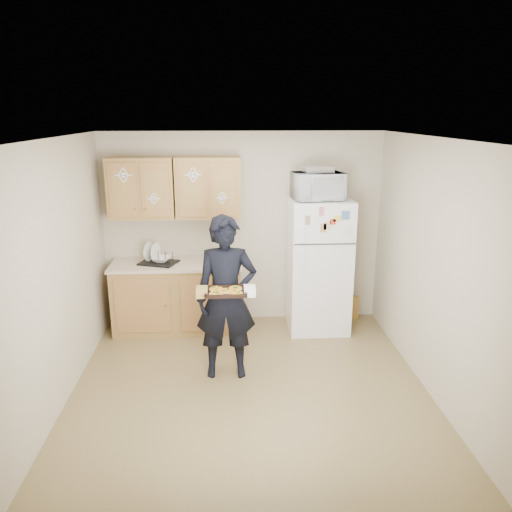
{
  "coord_description": "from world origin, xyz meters",
  "views": [
    {
      "loc": [
        -0.2,
        -4.57,
        2.72
      ],
      "look_at": [
        0.09,
        0.45,
        1.27
      ],
      "focal_mm": 35.0,
      "sensor_mm": 36.0,
      "label": 1
    }
  ],
  "objects_px": {
    "dish_rack": "(158,257)",
    "person": "(226,298)",
    "refrigerator": "(319,265)",
    "baking_tray": "(226,292)",
    "microwave": "(318,186)"
  },
  "relations": [
    {
      "from": "dish_rack",
      "to": "baking_tray",
      "type": "bearing_deg",
      "value": -60.41
    },
    {
      "from": "baking_tray",
      "to": "person",
      "type": "bearing_deg",
      "value": 88.86
    },
    {
      "from": "microwave",
      "to": "dish_rack",
      "type": "bearing_deg",
      "value": 168.46
    },
    {
      "from": "person",
      "to": "dish_rack",
      "type": "height_order",
      "value": "person"
    },
    {
      "from": "refrigerator",
      "to": "microwave",
      "type": "height_order",
      "value": "microwave"
    },
    {
      "from": "microwave",
      "to": "dish_rack",
      "type": "height_order",
      "value": "microwave"
    },
    {
      "from": "refrigerator",
      "to": "baking_tray",
      "type": "xyz_separation_m",
      "value": [
        -1.18,
        -1.45,
        0.19
      ]
    },
    {
      "from": "person",
      "to": "microwave",
      "type": "distance_m",
      "value": 1.86
    },
    {
      "from": "dish_rack",
      "to": "person",
      "type": "bearing_deg",
      "value": -54.47
    },
    {
      "from": "refrigerator",
      "to": "dish_rack",
      "type": "bearing_deg",
      "value": 178.99
    },
    {
      "from": "person",
      "to": "dish_rack",
      "type": "relative_size",
      "value": 3.95
    },
    {
      "from": "refrigerator",
      "to": "baking_tray",
      "type": "relative_size",
      "value": 4.21
    },
    {
      "from": "refrigerator",
      "to": "dish_rack",
      "type": "relative_size",
      "value": 3.87
    },
    {
      "from": "refrigerator",
      "to": "person",
      "type": "xyz_separation_m",
      "value": [
        -1.17,
        -1.15,
        0.02
      ]
    },
    {
      "from": "person",
      "to": "refrigerator",
      "type": "bearing_deg",
      "value": 43.84
    }
  ]
}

